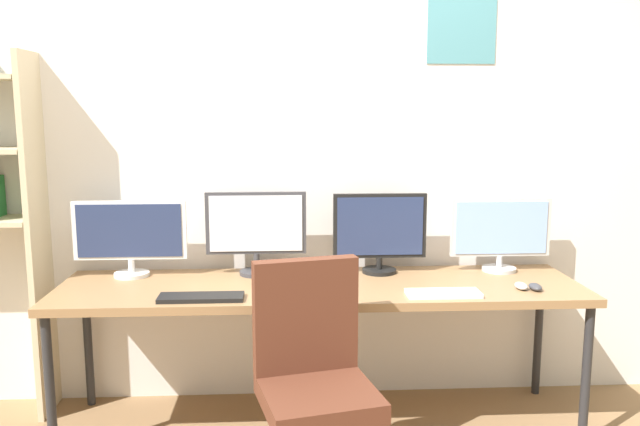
{
  "coord_description": "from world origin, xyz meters",
  "views": [
    {
      "loc": [
        -0.18,
        -2.5,
        1.6
      ],
      "look_at": [
        0.0,
        0.65,
        1.09
      ],
      "focal_mm": 36.22,
      "sensor_mm": 36.0,
      "label": 1
    }
  ],
  "objects_px": {
    "monitor_center_left": "(256,228)",
    "monitor_far_left": "(130,235)",
    "office_chair": "(314,407)",
    "monitor_center_right": "(380,231)",
    "mouse_left_side": "(521,286)",
    "mouse_right_side": "(535,287)",
    "keyboard_left": "(201,297)",
    "monitor_far_right": "(500,232)",
    "desk": "(321,293)",
    "coffee_mug": "(302,286)",
    "keyboard_right": "(443,293)"
  },
  "relations": [
    {
      "from": "office_chair",
      "to": "monitor_center_left",
      "type": "xyz_separation_m",
      "value": [
        -0.26,
        0.85,
        0.58
      ]
    },
    {
      "from": "keyboard_left",
      "to": "mouse_right_side",
      "type": "height_order",
      "value": "mouse_right_side"
    },
    {
      "from": "monitor_center_left",
      "to": "monitor_far_left",
      "type": "bearing_deg",
      "value": 180.0
    },
    {
      "from": "desk",
      "to": "mouse_right_side",
      "type": "xyz_separation_m",
      "value": [
        1.02,
        -0.17,
        0.06
      ]
    },
    {
      "from": "desk",
      "to": "coffee_mug",
      "type": "xyz_separation_m",
      "value": [
        -0.1,
        -0.18,
        0.09
      ]
    },
    {
      "from": "monitor_far_left",
      "to": "keyboard_left",
      "type": "relative_size",
      "value": 1.49
    },
    {
      "from": "office_chair",
      "to": "monitor_center_right",
      "type": "relative_size",
      "value": 2.02
    },
    {
      "from": "monitor_far_left",
      "to": "mouse_right_side",
      "type": "distance_m",
      "value": 2.04
    },
    {
      "from": "desk",
      "to": "keyboard_left",
      "type": "relative_size",
      "value": 6.68
    },
    {
      "from": "monitor_center_right",
      "to": "mouse_right_side",
      "type": "xyz_separation_m",
      "value": [
        0.7,
        -0.38,
        -0.21
      ]
    },
    {
      "from": "monitor_far_right",
      "to": "mouse_right_side",
      "type": "relative_size",
      "value": 5.55
    },
    {
      "from": "monitor_far_right",
      "to": "mouse_right_side",
      "type": "height_order",
      "value": "monitor_far_right"
    },
    {
      "from": "monitor_center_left",
      "to": "keyboard_right",
      "type": "height_order",
      "value": "monitor_center_left"
    },
    {
      "from": "monitor_far_left",
      "to": "desk",
      "type": "bearing_deg",
      "value": -12.31
    },
    {
      "from": "keyboard_left",
      "to": "keyboard_right",
      "type": "bearing_deg",
      "value": 0.0
    },
    {
      "from": "office_chair",
      "to": "keyboard_right",
      "type": "distance_m",
      "value": 0.82
    },
    {
      "from": "mouse_right_side",
      "to": "coffee_mug",
      "type": "relative_size",
      "value": 0.91
    },
    {
      "from": "monitor_center_left",
      "to": "keyboard_left",
      "type": "height_order",
      "value": "monitor_center_left"
    },
    {
      "from": "mouse_left_side",
      "to": "mouse_right_side",
      "type": "xyz_separation_m",
      "value": [
        0.06,
        -0.02,
        0.0
      ]
    },
    {
      "from": "office_chair",
      "to": "keyboard_left",
      "type": "height_order",
      "value": "office_chair"
    },
    {
      "from": "monitor_far_left",
      "to": "mouse_left_side",
      "type": "height_order",
      "value": "monitor_far_left"
    },
    {
      "from": "office_chair",
      "to": "coffee_mug",
      "type": "height_order",
      "value": "office_chair"
    },
    {
      "from": "monitor_far_right",
      "to": "keyboard_left",
      "type": "distance_m",
      "value": 1.61
    },
    {
      "from": "office_chair",
      "to": "monitor_center_left",
      "type": "relative_size",
      "value": 1.9
    },
    {
      "from": "desk",
      "to": "office_chair",
      "type": "distance_m",
      "value": 0.71
    },
    {
      "from": "office_chair",
      "to": "monitor_far_right",
      "type": "relative_size",
      "value": 1.86
    },
    {
      "from": "desk",
      "to": "monitor_far_right",
      "type": "distance_m",
      "value": 1.03
    },
    {
      "from": "monitor_far_right",
      "to": "monitor_center_left",
      "type": "bearing_deg",
      "value": -180.0
    },
    {
      "from": "desk",
      "to": "monitor_far_left",
      "type": "xyz_separation_m",
      "value": [
        -0.97,
        0.21,
        0.27
      ]
    },
    {
      "from": "office_chair",
      "to": "keyboard_left",
      "type": "distance_m",
      "value": 0.73
    },
    {
      "from": "mouse_right_side",
      "to": "monitor_center_left",
      "type": "bearing_deg",
      "value": 164.34
    },
    {
      "from": "monitor_far_left",
      "to": "mouse_left_side",
      "type": "xyz_separation_m",
      "value": [
        1.93,
        -0.36,
        -0.2
      ]
    },
    {
      "from": "monitor_center_right",
      "to": "keyboard_right",
      "type": "distance_m",
      "value": 0.55
    },
    {
      "from": "monitor_center_left",
      "to": "mouse_right_side",
      "type": "relative_size",
      "value": 5.42
    },
    {
      "from": "monitor_far_right",
      "to": "coffee_mug",
      "type": "xyz_separation_m",
      "value": [
        -1.07,
        -0.39,
        -0.17
      ]
    },
    {
      "from": "keyboard_left",
      "to": "mouse_left_side",
      "type": "xyz_separation_m",
      "value": [
        1.52,
        0.09,
        0.01
      ]
    },
    {
      "from": "monitor_center_left",
      "to": "keyboard_left",
      "type": "xyz_separation_m",
      "value": [
        -0.24,
        -0.44,
        -0.24
      ]
    },
    {
      "from": "desk",
      "to": "keyboard_left",
      "type": "distance_m",
      "value": 0.61
    },
    {
      "from": "desk",
      "to": "keyboard_right",
      "type": "height_order",
      "value": "keyboard_right"
    },
    {
      "from": "monitor_center_right",
      "to": "mouse_right_side",
      "type": "bearing_deg",
      "value": -28.37
    },
    {
      "from": "monitor_center_right",
      "to": "keyboard_left",
      "type": "height_order",
      "value": "monitor_center_right"
    },
    {
      "from": "monitor_far_left",
      "to": "monitor_center_left",
      "type": "height_order",
      "value": "monitor_center_left"
    },
    {
      "from": "keyboard_left",
      "to": "office_chair",
      "type": "bearing_deg",
      "value": -39.5
    },
    {
      "from": "monitor_center_right",
      "to": "monitor_far_right",
      "type": "xyz_separation_m",
      "value": [
        0.65,
        -0.0,
        -0.01
      ]
    },
    {
      "from": "office_chair",
      "to": "mouse_left_side",
      "type": "bearing_deg",
      "value": 25.84
    },
    {
      "from": "desk",
      "to": "office_chair",
      "type": "xyz_separation_m",
      "value": [
        -0.06,
        -0.64,
        -0.29
      ]
    },
    {
      "from": "office_chair",
      "to": "mouse_left_side",
      "type": "height_order",
      "value": "office_chair"
    },
    {
      "from": "monitor_center_left",
      "to": "monitor_center_right",
      "type": "distance_m",
      "value": 0.65
    },
    {
      "from": "keyboard_right",
      "to": "desk",
      "type": "bearing_deg",
      "value": 157.67
    },
    {
      "from": "office_chair",
      "to": "coffee_mug",
      "type": "xyz_separation_m",
      "value": [
        -0.04,
        0.46,
        0.38
      ]
    }
  ]
}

